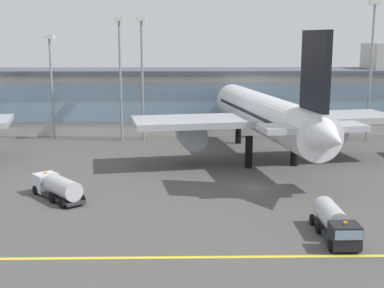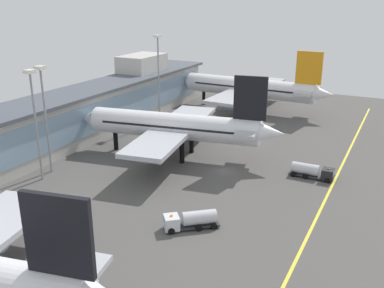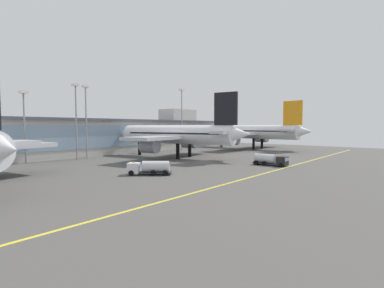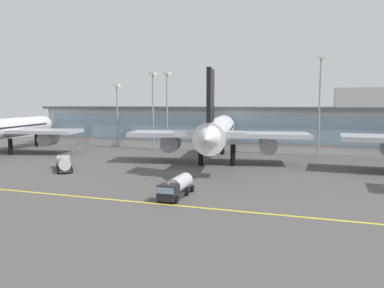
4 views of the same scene
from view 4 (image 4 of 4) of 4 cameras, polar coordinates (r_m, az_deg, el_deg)
ground_plane at (r=73.38m, az=-1.23°, el=-4.55°), size 180.00×180.00×0.00m
taxiway_centreline_stripe at (r=53.67m, az=-9.20°, el=-8.68°), size 144.00×0.50×0.01m
terminal_building at (r=113.34m, az=6.91°, el=2.72°), size 126.87×14.00×17.92m
airliner_near_left at (r=114.50m, az=-26.74°, el=2.07°), size 42.24×50.08×18.39m
airliner_near_right at (r=84.87m, az=4.00°, el=1.88°), size 41.54×49.79×19.92m
fuel_tanker_truck at (r=55.13m, az=-2.49°, el=-6.59°), size 2.90×9.05×2.90m
baggage_tug_near at (r=81.27m, az=-19.01°, el=-2.76°), size 7.63×8.52×2.90m
apron_light_mast_west at (r=99.42m, az=19.01°, el=7.51°), size 1.80×1.80×25.54m
apron_light_mast_centre at (r=109.60m, az=-6.02°, el=6.82°), size 1.80×1.80×22.62m
apron_light_mast_east at (r=117.95m, az=-11.40°, el=5.84°), size 1.80×1.80×19.50m
apron_light_mast_far_east at (r=109.25m, az=-3.85°, el=6.87°), size 1.80×1.80×22.69m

